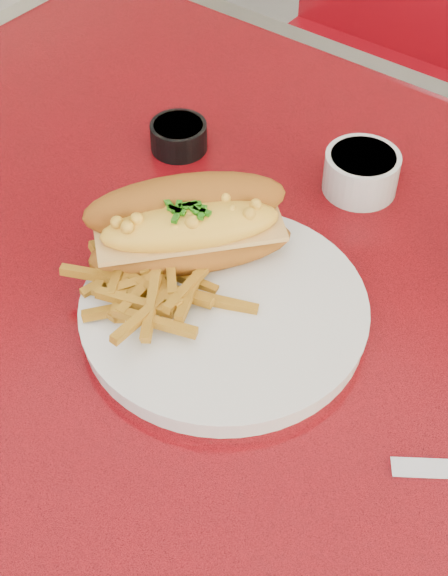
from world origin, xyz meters
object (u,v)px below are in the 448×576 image
Objects in this scene: dinner_plate at (224,311)px; sauce_cup_left at (179,135)px; gravy_ramekin at (361,171)px; mac_hoagie at (189,226)px; fork at (287,325)px; diner_table at (277,399)px.

dinner_plate is 4.18× the size of sauce_cup_left.
sauce_cup_left is at bearing -162.91° from gravy_ramekin.
mac_hoagie is 0.19m from sauce_cup_left.
mac_hoagie is (-0.07, 0.03, 0.04)m from dinner_plate.
sauce_cup_left reaches higher than fork.
fork is (0.06, 0.01, 0.01)m from dinner_plate.
diner_table is 0.24m from mac_hoagie.
gravy_ramekin is (0.00, 0.23, 0.01)m from dinner_plate.
sauce_cup_left is at bearing 138.46° from dinner_plate.
mac_hoagie reaches higher than gravy_ramekin.
mac_hoagie is 1.41× the size of fork.
dinner_plate and fork have the same top height.
gravy_ramekin is at bearing 89.20° from dinner_plate.
diner_table is at bearing 61.35° from dinner_plate.
dinner_plate is 0.23m from gravy_ramekin.
sauce_cup_left is at bearing 37.18° from fork.
sauce_cup_left is (-0.19, 0.17, 0.01)m from dinner_plate.
sauce_cup_left is at bearing 84.15° from mac_hoagie.
mac_hoagie reaches higher than dinner_plate.
fork is (0.12, -0.02, -0.04)m from mac_hoagie.
gravy_ramekin is (0.07, 0.20, -0.03)m from mac_hoagie.
sauce_cup_left reaches higher than dinner_plate.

